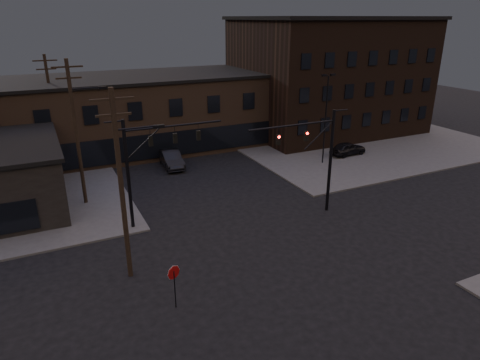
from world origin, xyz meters
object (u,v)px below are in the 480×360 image
at_px(traffic_signal_far, 145,160).
at_px(parked_car_lot_b, 276,132).
at_px(traffic_signal_near, 319,152).
at_px(car_crossing, 171,159).
at_px(parked_car_lot_a, 348,149).
at_px(stop_sign, 174,277).

relative_size(traffic_signal_far, parked_car_lot_b, 1.65).
bearing_deg(traffic_signal_near, car_crossing, 113.66).
bearing_deg(parked_car_lot_a, traffic_signal_near, 128.05).
bearing_deg(parked_car_lot_a, stop_sign, 120.26).
bearing_deg(car_crossing, parked_car_lot_b, 20.83).
xyz_separation_m(traffic_signal_near, car_crossing, (-6.77, 15.45, -4.10)).
bearing_deg(car_crossing, traffic_signal_near, -62.71).
distance_m(traffic_signal_far, car_crossing, 13.73).
bearing_deg(traffic_signal_far, parked_car_lot_a, 16.42).
distance_m(parked_car_lot_a, parked_car_lot_b, 10.20).
height_order(stop_sign, parked_car_lot_a, stop_sign).
xyz_separation_m(stop_sign, car_crossing, (6.59, 21.94, -1.01)).
bearing_deg(car_crossing, parked_car_lot_a, -11.37).
xyz_separation_m(parked_car_lot_a, parked_car_lot_b, (-3.46, 9.59, -0.01)).
relative_size(traffic_signal_far, stop_sign, 3.23).
bearing_deg(traffic_signal_far, traffic_signal_near, -16.17).
bearing_deg(car_crossing, stop_sign, -103.08).
bearing_deg(traffic_signal_far, parked_car_lot_b, 39.26).
height_order(stop_sign, car_crossing, stop_sign).
xyz_separation_m(traffic_signal_far, parked_car_lot_a, (23.77, 7.00, -4.15)).
distance_m(parked_car_lot_b, car_crossing, 15.70).
height_order(traffic_signal_far, parked_car_lot_a, traffic_signal_far).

